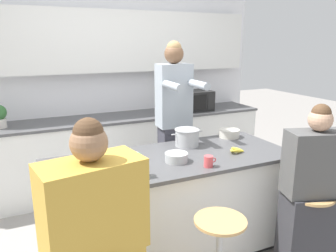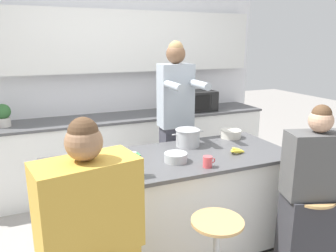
{
  "view_description": "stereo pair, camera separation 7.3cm",
  "coord_description": "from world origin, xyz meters",
  "px_view_note": "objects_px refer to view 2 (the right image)",
  "views": [
    {
      "loc": [
        -1.1,
        -2.33,
        1.82
      ],
      "look_at": [
        0.0,
        0.08,
        1.13
      ],
      "focal_mm": 35.0,
      "sensor_mm": 36.0,
      "label": 1
    },
    {
      "loc": [
        -1.04,
        -2.36,
        1.82
      ],
      "look_at": [
        0.0,
        0.08,
        1.13
      ],
      "focal_mm": 35.0,
      "sensor_mm": 36.0,
      "label": 2
    }
  ],
  "objects_px": {
    "banana_bunch": "(236,151)",
    "microwave": "(196,101)",
    "potted_plant": "(3,115)",
    "bar_stool_rightmost": "(307,236)",
    "coffee_cup_far": "(208,162)",
    "person_wrapped_blanket": "(91,251)",
    "kitchen_island": "(172,205)",
    "person_seated_near": "(311,204)",
    "cooking_pot": "(188,138)",
    "juice_carton": "(134,165)",
    "fruit_bowl": "(176,157)",
    "coffee_cup_near": "(81,173)",
    "person_cooking": "(176,130)"
  },
  "relations": [
    {
      "from": "fruit_bowl",
      "to": "coffee_cup_far",
      "type": "bearing_deg",
      "value": -49.44
    },
    {
      "from": "bar_stool_rightmost",
      "to": "juice_carton",
      "type": "distance_m",
      "value": 1.45
    },
    {
      "from": "banana_bunch",
      "to": "potted_plant",
      "type": "distance_m",
      "value": 2.51
    },
    {
      "from": "kitchen_island",
      "to": "person_cooking",
      "type": "relative_size",
      "value": 1.13
    },
    {
      "from": "kitchen_island",
      "to": "potted_plant",
      "type": "distance_m",
      "value": 2.12
    },
    {
      "from": "banana_bunch",
      "to": "juice_carton",
      "type": "height_order",
      "value": "juice_carton"
    },
    {
      "from": "fruit_bowl",
      "to": "bar_stool_rightmost",
      "type": "bearing_deg",
      "value": -35.79
    },
    {
      "from": "person_seated_near",
      "to": "fruit_bowl",
      "type": "height_order",
      "value": "person_seated_near"
    },
    {
      "from": "kitchen_island",
      "to": "person_wrapped_blanket",
      "type": "distance_m",
      "value": 1.1
    },
    {
      "from": "kitchen_island",
      "to": "person_seated_near",
      "type": "distance_m",
      "value": 1.11
    },
    {
      "from": "bar_stool_rightmost",
      "to": "coffee_cup_far",
      "type": "height_order",
      "value": "coffee_cup_far"
    },
    {
      "from": "cooking_pot",
      "to": "fruit_bowl",
      "type": "relative_size",
      "value": 1.71
    },
    {
      "from": "microwave",
      "to": "potted_plant",
      "type": "bearing_deg",
      "value": 179.03
    },
    {
      "from": "kitchen_island",
      "to": "cooking_pot",
      "type": "distance_m",
      "value": 0.62
    },
    {
      "from": "person_cooking",
      "to": "potted_plant",
      "type": "xyz_separation_m",
      "value": [
        -1.65,
        0.91,
        0.12
      ]
    },
    {
      "from": "coffee_cup_near",
      "to": "juice_carton",
      "type": "relative_size",
      "value": 0.62
    },
    {
      "from": "bar_stool_rightmost",
      "to": "microwave",
      "type": "relative_size",
      "value": 1.41
    },
    {
      "from": "fruit_bowl",
      "to": "coffee_cup_near",
      "type": "relative_size",
      "value": 1.61
    },
    {
      "from": "kitchen_island",
      "to": "person_wrapped_blanket",
      "type": "xyz_separation_m",
      "value": [
        -0.81,
        -0.71,
        0.23
      ]
    },
    {
      "from": "person_seated_near",
      "to": "coffee_cup_near",
      "type": "relative_size",
      "value": 12.07
    },
    {
      "from": "kitchen_island",
      "to": "microwave",
      "type": "xyz_separation_m",
      "value": [
        1.02,
        1.49,
        0.6
      ]
    },
    {
      "from": "cooking_pot",
      "to": "juice_carton",
      "type": "distance_m",
      "value": 0.83
    },
    {
      "from": "person_wrapped_blanket",
      "to": "coffee_cup_far",
      "type": "bearing_deg",
      "value": 12.17
    },
    {
      "from": "juice_carton",
      "to": "person_cooking",
      "type": "bearing_deg",
      "value": 50.93
    },
    {
      "from": "bar_stool_rightmost",
      "to": "person_seated_near",
      "type": "relative_size",
      "value": 0.5
    },
    {
      "from": "fruit_bowl",
      "to": "person_cooking",
      "type": "bearing_deg",
      "value": 65.8
    },
    {
      "from": "person_seated_near",
      "to": "coffee_cup_near",
      "type": "xyz_separation_m",
      "value": [
        -1.61,
        0.56,
        0.3
      ]
    },
    {
      "from": "kitchen_island",
      "to": "coffee_cup_far",
      "type": "distance_m",
      "value": 0.59
    },
    {
      "from": "bar_stool_rightmost",
      "to": "fruit_bowl",
      "type": "relative_size",
      "value": 3.76
    },
    {
      "from": "person_wrapped_blanket",
      "to": "juice_carton",
      "type": "relative_size",
      "value": 7.82
    },
    {
      "from": "bar_stool_rightmost",
      "to": "juice_carton",
      "type": "relative_size",
      "value": 3.76
    },
    {
      "from": "coffee_cup_near",
      "to": "bar_stool_rightmost",
      "type": "bearing_deg",
      "value": -19.44
    },
    {
      "from": "person_cooking",
      "to": "person_wrapped_blanket",
      "type": "relative_size",
      "value": 1.26
    },
    {
      "from": "bar_stool_rightmost",
      "to": "banana_bunch",
      "type": "height_order",
      "value": "banana_bunch"
    },
    {
      "from": "bar_stool_rightmost",
      "to": "person_seated_near",
      "type": "xyz_separation_m",
      "value": [
        0.01,
        0.0,
        0.27
      ]
    },
    {
      "from": "fruit_bowl",
      "to": "coffee_cup_far",
      "type": "xyz_separation_m",
      "value": [
        0.18,
        -0.2,
        0.01
      ]
    },
    {
      "from": "person_seated_near",
      "to": "bar_stool_rightmost",
      "type": "bearing_deg",
      "value": -143.48
    },
    {
      "from": "bar_stool_rightmost",
      "to": "juice_carton",
      "type": "height_order",
      "value": "juice_carton"
    },
    {
      "from": "person_wrapped_blanket",
      "to": "fruit_bowl",
      "type": "xyz_separation_m",
      "value": [
        0.8,
        0.6,
        0.24
      ]
    },
    {
      "from": "kitchen_island",
      "to": "banana_bunch",
      "type": "xyz_separation_m",
      "value": [
        0.55,
        -0.13,
        0.46
      ]
    },
    {
      "from": "microwave",
      "to": "banana_bunch",
      "type": "bearing_deg",
      "value": -106.15
    },
    {
      "from": "banana_bunch",
      "to": "microwave",
      "type": "distance_m",
      "value": 1.69
    },
    {
      "from": "banana_bunch",
      "to": "person_cooking",
      "type": "bearing_deg",
      "value": 107.1
    },
    {
      "from": "banana_bunch",
      "to": "bar_stool_rightmost",
      "type": "bearing_deg",
      "value": -64.17
    },
    {
      "from": "coffee_cup_far",
      "to": "microwave",
      "type": "height_order",
      "value": "microwave"
    },
    {
      "from": "banana_bunch",
      "to": "microwave",
      "type": "height_order",
      "value": "microwave"
    },
    {
      "from": "coffee_cup_near",
      "to": "banana_bunch",
      "type": "height_order",
      "value": "coffee_cup_near"
    },
    {
      "from": "bar_stool_rightmost",
      "to": "cooking_pot",
      "type": "distance_m",
      "value": 1.26
    },
    {
      "from": "bar_stool_rightmost",
      "to": "person_wrapped_blanket",
      "type": "bearing_deg",
      "value": 179.87
    },
    {
      "from": "cooking_pot",
      "to": "microwave",
      "type": "distance_m",
      "value": 1.48
    }
  ]
}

